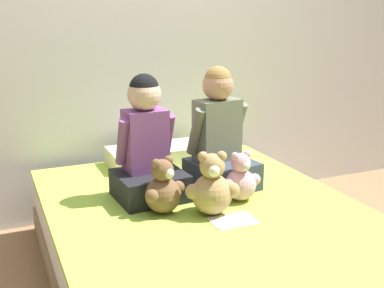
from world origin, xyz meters
The scene contains 10 objects.
ground_plane centered at (0.00, 0.00, 0.00)m, with size 14.00×14.00×0.00m, color #93704C.
wall_behind_bed centered at (0.00, 1.07, 1.25)m, with size 8.00×0.06×2.50m.
bed centered at (0.00, 0.00, 0.20)m, with size 1.51×1.92×0.40m.
child_on_left centered at (-0.22, 0.27, 0.66)m, with size 0.36×0.34×0.64m.
child_on_right centered at (0.20, 0.27, 0.67)m, with size 0.37×0.38×0.66m.
teddy_bear_held_by_left_child centered at (-0.21, 0.04, 0.52)m, with size 0.22×0.17×0.28m.
teddy_bear_held_by_right_child centered at (0.20, 0.03, 0.51)m, with size 0.22×0.16×0.26m.
teddy_bear_between_children centered at (-0.01, -0.07, 0.53)m, with size 0.25×0.20×0.31m.
pillow_at_headboard centered at (0.00, 0.79, 0.46)m, with size 0.58×0.29×0.11m.
sign_card centered at (0.05, -0.19, 0.40)m, with size 0.21×0.15×0.00m.
Camera 1 is at (-0.94, -1.99, 1.33)m, focal length 45.00 mm.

